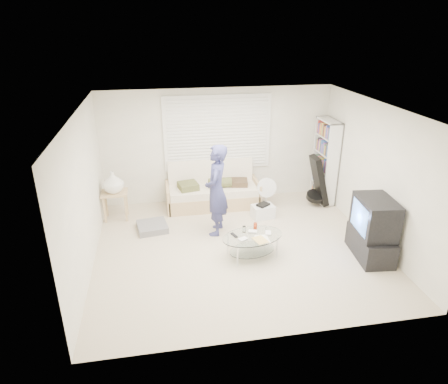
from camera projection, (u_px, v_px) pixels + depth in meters
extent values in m
plane|color=#BCAC92|center=(238.00, 248.00, 7.19)|extent=(5.00, 5.00, 0.00)
cube|color=white|center=(217.00, 146.00, 8.74)|extent=(5.00, 0.02, 2.50)
cube|color=white|center=(279.00, 255.00, 4.67)|extent=(5.00, 0.02, 2.50)
cube|color=white|center=(84.00, 194.00, 6.30)|extent=(0.02, 4.50, 2.50)
cube|color=white|center=(376.00, 174.00, 7.10)|extent=(0.02, 4.50, 2.50)
cube|color=white|center=(240.00, 109.00, 6.21)|extent=(5.00, 4.50, 0.02)
cube|color=white|center=(217.00, 133.00, 8.59)|extent=(2.32, 0.06, 1.62)
cube|color=black|center=(218.00, 133.00, 8.58)|extent=(2.20, 0.01, 1.50)
cube|color=silver|center=(218.00, 133.00, 8.55)|extent=(2.16, 0.04, 1.50)
cube|color=silver|center=(218.00, 133.00, 8.57)|extent=(2.32, 0.08, 1.62)
cube|color=tan|center=(213.00, 199.00, 8.76)|extent=(1.95, 0.78, 0.31)
cube|color=#F2E4CB|center=(213.00, 190.00, 8.65)|extent=(1.87, 0.72, 0.16)
cube|color=#F2E4CB|center=(211.00, 172.00, 8.83)|extent=(1.87, 0.22, 0.60)
cube|color=tan|center=(168.00, 198.00, 8.56)|extent=(0.06, 0.78, 0.55)
cube|color=tan|center=(256.00, 192.00, 8.87)|extent=(0.06, 0.78, 0.55)
cube|color=#3D4A26|center=(188.00, 186.00, 8.48)|extent=(0.46, 0.46, 0.14)
cylinder|color=#3D4A26|center=(220.00, 183.00, 8.55)|extent=(0.49, 0.21, 0.21)
cube|color=#3F301F|center=(239.00, 182.00, 8.69)|extent=(0.41, 0.41, 0.12)
cube|color=slate|center=(152.00, 227.00, 7.79)|extent=(0.63, 0.63, 0.13)
cube|color=tan|center=(114.00, 193.00, 8.05)|extent=(0.52, 0.42, 0.04)
cube|color=tan|center=(105.00, 210.00, 7.99)|extent=(0.04, 0.04, 0.56)
cube|color=tan|center=(126.00, 208.00, 8.05)|extent=(0.04, 0.04, 0.56)
cube|color=tan|center=(106.00, 204.00, 8.27)|extent=(0.04, 0.04, 0.56)
cube|color=tan|center=(127.00, 202.00, 8.33)|extent=(0.04, 0.04, 0.56)
imported|color=white|center=(113.00, 182.00, 7.95)|extent=(0.42, 0.42, 0.44)
cube|color=white|center=(325.00, 161.00, 8.78)|extent=(0.29, 0.78, 1.84)
cube|color=black|center=(319.00, 180.00, 8.64)|extent=(0.41, 0.40, 1.11)
cylinder|color=black|center=(316.00, 196.00, 8.78)|extent=(0.40, 0.42, 0.21)
cylinder|color=white|center=(265.00, 207.00, 8.72)|extent=(0.28, 0.28, 0.03)
cylinder|color=white|center=(266.00, 200.00, 8.65)|extent=(0.04, 0.04, 0.36)
cylinder|color=white|center=(266.00, 187.00, 8.53)|extent=(0.42, 0.16, 0.42)
cylinder|color=white|center=(266.00, 187.00, 8.53)|extent=(0.11, 0.07, 0.11)
cube|color=white|center=(263.00, 211.00, 8.27)|extent=(0.48, 0.37, 0.26)
cube|color=black|center=(263.00, 205.00, 8.20)|extent=(0.30, 0.28, 0.04)
cube|color=black|center=(371.00, 245.00, 6.87)|extent=(0.63, 1.03, 0.44)
cube|color=black|center=(375.00, 217.00, 6.66)|extent=(0.63, 0.87, 0.63)
cube|color=#598DDE|center=(360.00, 217.00, 6.64)|extent=(0.09, 0.63, 0.48)
ellipsoid|color=silver|center=(253.00, 236.00, 6.79)|extent=(1.19, 0.89, 0.02)
ellipsoid|color=silver|center=(252.00, 250.00, 6.90)|extent=(0.91, 0.68, 0.01)
cylinder|color=silver|center=(238.00, 257.00, 6.56)|extent=(0.03, 0.03, 0.37)
cylinder|color=silver|center=(277.00, 248.00, 6.82)|extent=(0.03, 0.03, 0.37)
cylinder|color=silver|center=(228.00, 245.00, 6.93)|extent=(0.03, 0.03, 0.37)
cylinder|color=silver|center=(265.00, 237.00, 7.19)|extent=(0.03, 0.03, 0.37)
cube|color=white|center=(243.00, 239.00, 6.64)|extent=(0.17, 0.15, 0.04)
cube|color=white|center=(253.00, 232.00, 6.88)|extent=(0.17, 0.14, 0.04)
cube|color=white|center=(268.00, 233.00, 6.84)|extent=(0.14, 0.17, 0.04)
cylinder|color=silver|center=(244.00, 229.00, 6.89)|extent=(0.06, 0.06, 0.11)
cylinder|color=#B73D1B|center=(255.00, 226.00, 6.98)|extent=(0.06, 0.06, 0.12)
cube|color=black|center=(234.00, 235.00, 6.78)|extent=(0.10, 0.17, 0.02)
cube|color=white|center=(262.00, 239.00, 6.67)|extent=(0.22, 0.29, 0.01)
cube|color=tan|center=(260.00, 240.00, 6.64)|extent=(0.26, 0.31, 0.01)
imported|color=navy|center=(216.00, 190.00, 7.39)|extent=(0.59, 0.73, 1.75)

